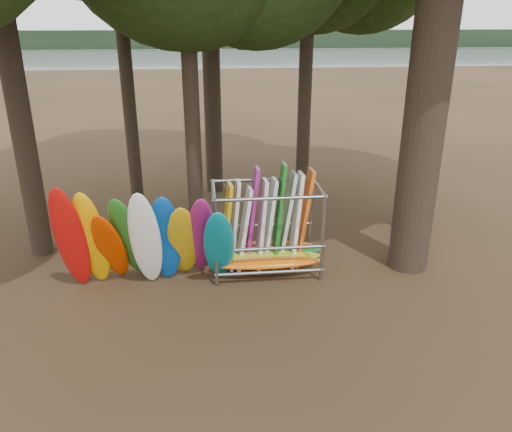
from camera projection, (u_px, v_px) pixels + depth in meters
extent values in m
plane|color=#47331E|center=(244.00, 294.00, 11.99)|extent=(120.00, 120.00, 0.00)
plane|color=gray|center=(206.00, 68.00, 67.49)|extent=(160.00, 160.00, 0.00)
cube|color=black|center=(203.00, 39.00, 113.01)|extent=(160.00, 4.00, 4.00)
cylinder|color=black|center=(3.00, 19.00, 11.92)|extent=(0.58, 0.58, 12.32)
cylinder|color=black|center=(121.00, 20.00, 15.39)|extent=(0.43, 0.43, 12.24)
cylinder|color=black|center=(306.00, 46.00, 16.38)|extent=(0.46, 0.46, 10.66)
cylinder|color=black|center=(190.00, 65.00, 12.97)|extent=(0.43, 0.43, 10.08)
ellipsoid|color=#BC0D0B|center=(71.00, 239.00, 11.42)|extent=(0.74, 1.30, 2.98)
ellipsoid|color=#F9A802|center=(92.00, 239.00, 11.67)|extent=(0.76, 1.28, 2.78)
ellipsoid|color=#DE3600|center=(111.00, 248.00, 11.74)|extent=(0.77, 1.81, 2.39)
ellipsoid|color=#277421|center=(129.00, 239.00, 11.78)|extent=(0.88, 1.98, 2.77)
ellipsoid|color=white|center=(146.00, 241.00, 11.53)|extent=(0.74, 1.48, 2.86)
ellipsoid|color=#09439D|center=(165.00, 240.00, 11.91)|extent=(0.81, 1.12, 2.56)
ellipsoid|color=gold|center=(183.00, 242.00, 11.97)|extent=(0.77, 1.67, 2.44)
ellipsoid|color=#88175B|center=(201.00, 237.00, 11.96)|extent=(0.79, 1.94, 2.70)
ellipsoid|color=#057384|center=(219.00, 246.00, 11.80)|extent=(0.80, 1.70, 2.44)
ellipsoid|color=orange|center=(268.00, 263.00, 12.57)|extent=(2.72, 0.55, 0.24)
ellipsoid|color=#AEBF19|center=(267.00, 258.00, 12.85)|extent=(2.84, 0.55, 0.24)
ellipsoid|color=#186C22|center=(265.00, 252.00, 13.18)|extent=(3.12, 0.55, 0.24)
ellipsoid|color=#C73F0E|center=(264.00, 247.00, 13.46)|extent=(2.70, 0.55, 0.24)
cube|color=#D6990B|center=(226.00, 229.00, 12.70)|extent=(0.40, 0.78, 2.36)
cube|color=silver|center=(235.00, 226.00, 12.87)|extent=(0.34, 0.76, 2.38)
cube|color=silver|center=(244.00, 230.00, 12.82)|extent=(0.48, 0.77, 2.23)
cube|color=#931877|center=(252.00, 218.00, 12.93)|extent=(0.43, 0.78, 2.69)
cube|color=silver|center=(261.00, 226.00, 12.80)|extent=(0.34, 0.78, 2.43)
cube|color=silver|center=(269.00, 224.00, 12.98)|extent=(0.42, 0.77, 2.40)
cube|color=#17681B|center=(279.00, 218.00, 12.79)|extent=(0.38, 0.79, 2.84)
cube|color=silver|center=(286.00, 220.00, 13.00)|extent=(0.51, 0.77, 2.54)
cube|color=white|center=(296.00, 222.00, 12.86)|extent=(0.34, 0.77, 2.59)
cube|color=#D35817|center=(303.00, 219.00, 13.00)|extent=(0.49, 0.78, 2.62)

